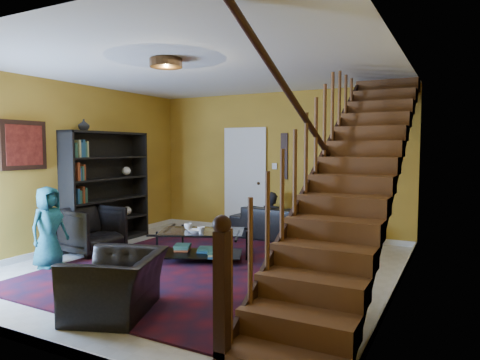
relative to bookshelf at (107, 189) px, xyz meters
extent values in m
plane|color=beige|center=(2.40, -0.60, -0.96)|extent=(5.50, 5.50, 0.00)
plane|color=gold|center=(2.40, 2.15, 0.44)|extent=(5.20, 0.00, 5.20)
plane|color=gold|center=(2.40, -3.35, 0.44)|extent=(5.20, 0.00, 5.20)
plane|color=gold|center=(-0.20, -0.60, 0.44)|extent=(0.00, 5.50, 5.50)
plane|color=gold|center=(5.00, -0.60, 0.44)|extent=(0.00, 5.50, 5.50)
plane|color=white|center=(2.40, -0.60, 1.84)|extent=(5.50, 5.50, 0.00)
cube|color=silver|center=(2.40, 2.14, -0.91)|extent=(5.20, 0.02, 0.10)
cube|color=silver|center=(-0.19, -0.60, -0.91)|extent=(0.02, 5.50, 0.10)
cube|color=gold|center=(4.53, -0.60, 0.36)|extent=(0.95, 4.92, 2.83)
cube|color=black|center=(4.07, -0.60, 0.44)|extent=(0.04, 5.02, 3.02)
cylinder|color=black|center=(4.10, -0.60, 0.89)|extent=(0.07, 4.20, 2.44)
cube|color=black|center=(4.10, -3.00, -0.41)|extent=(0.10, 0.10, 1.10)
cube|color=black|center=(0.00, 0.00, 0.04)|extent=(0.35, 1.80, 2.00)
cube|color=black|center=(0.00, 0.00, -0.56)|extent=(0.35, 1.72, 0.03)
cube|color=black|center=(0.00, 0.00, 0.20)|extent=(0.35, 1.72, 0.03)
cube|color=silver|center=(1.70, 2.12, 0.06)|extent=(0.82, 0.05, 2.05)
cube|color=maroon|center=(-0.17, -1.50, 0.79)|extent=(0.04, 0.74, 0.74)
cube|color=black|center=(2.55, 2.13, 0.59)|extent=(0.14, 0.03, 0.90)
cylinder|color=#3F2814|center=(2.40, -1.40, 1.78)|extent=(0.40, 0.40, 0.10)
cube|color=#440C16|center=(2.40, -0.61, -0.95)|extent=(3.83, 4.36, 0.02)
imported|color=black|center=(2.84, 1.70, -0.66)|extent=(2.15, 0.92, 0.62)
imported|color=black|center=(0.35, -0.72, -0.58)|extent=(0.90, 0.88, 0.76)
imported|color=black|center=(2.54, -2.46, -0.65)|extent=(1.13, 1.20, 0.63)
imported|color=black|center=(2.46, 1.75, -0.75)|extent=(0.49, 0.32, 1.33)
imported|color=black|center=(3.90, 1.75, -0.83)|extent=(0.60, 0.49, 1.17)
imported|color=#1C666A|center=(0.45, -1.61, -0.38)|extent=(0.37, 0.57, 1.17)
cube|color=black|center=(1.64, -0.66, -0.73)|extent=(0.04, 0.04, 0.46)
cube|color=black|center=(2.81, -0.66, -0.73)|extent=(0.04, 0.04, 0.46)
cube|color=black|center=(1.64, 0.00, -0.73)|extent=(0.04, 0.04, 0.46)
cube|color=black|center=(2.81, 0.00, -0.73)|extent=(0.04, 0.04, 0.46)
cube|color=black|center=(2.22, -0.33, -0.84)|extent=(1.34, 1.07, 0.02)
cube|color=silver|center=(2.22, -0.33, -0.50)|extent=(1.42, 1.15, 0.02)
imported|color=#999999|center=(1.98, -0.34, -0.45)|extent=(0.16, 0.16, 0.09)
imported|color=#999999|center=(2.33, -0.52, -0.44)|extent=(0.14, 0.14, 0.10)
imported|color=#999999|center=(2.21, -0.51, -0.47)|extent=(0.24, 0.24, 0.05)
imported|color=#999999|center=(0.00, -0.50, 1.13)|extent=(0.18, 0.18, 0.19)
camera|label=1|loc=(5.65, -5.68, 0.74)|focal=32.00mm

